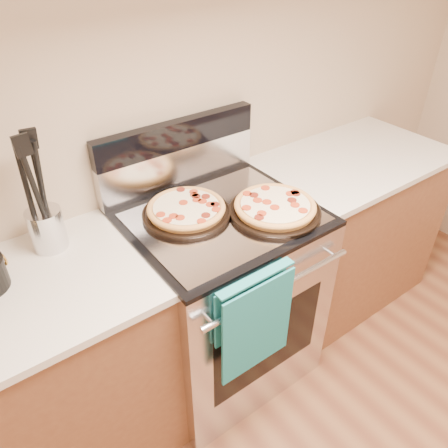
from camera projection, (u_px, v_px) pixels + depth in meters
wall_back at (169, 87)px, 1.76m from camera, size 4.00×0.00×4.00m
range_body at (221, 297)px, 2.05m from camera, size 0.76×0.68×0.90m
oven_window at (267, 343)px, 1.83m from camera, size 0.56×0.01×0.40m
cooktop at (220, 216)px, 1.79m from camera, size 0.76×0.68×0.02m
backsplash_lower at (179, 166)px, 1.93m from camera, size 0.76×0.06×0.18m
backsplash_upper at (177, 135)px, 1.85m from camera, size 0.76×0.06×0.12m
oven_handle at (280, 287)px, 1.60m from camera, size 0.70×0.03×0.03m
dish_towel at (254, 321)px, 1.60m from camera, size 0.32×0.05×0.42m
foil_sheet at (225, 217)px, 1.76m from camera, size 0.70×0.55×0.01m
cabinet_left at (28, 393)px, 1.65m from camera, size 1.00×0.62×0.88m
cabinet_right at (342, 231)px, 2.50m from camera, size 1.00×0.62×0.88m
countertop_right at (355, 159)px, 2.24m from camera, size 1.02×0.64×0.03m
pepperoni_pizza_back at (186, 210)px, 1.75m from camera, size 0.47×0.47×0.05m
pepperoni_pizza_front at (275, 208)px, 1.77m from camera, size 0.46×0.46×0.05m
utensil_crock at (47, 229)px, 1.58m from camera, size 0.13×0.13×0.16m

